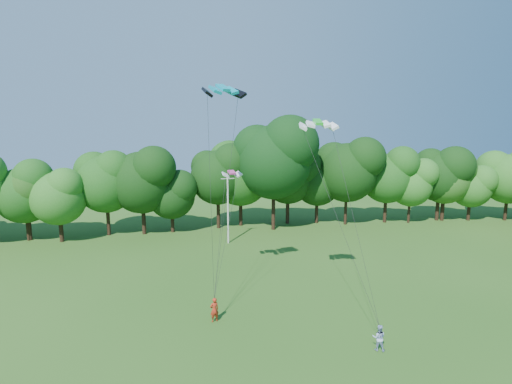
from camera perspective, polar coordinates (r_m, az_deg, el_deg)
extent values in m
cylinder|color=beige|center=(49.08, -4.02, -2.63)|extent=(0.21, 0.21, 8.28)
cube|color=beige|center=(48.40, -4.08, 1.92)|extent=(1.65, 0.33, 0.08)
imported|color=#AD2B16|center=(31.13, -5.97, -16.38)|extent=(0.80, 0.66, 1.86)
imported|color=#9DB0DA|center=(28.74, 17.14, -19.26)|extent=(1.05, 0.95, 1.76)
cube|color=#0592A9|center=(30.49, -4.75, 14.63)|extent=(3.44, 2.43, 0.66)
cube|color=green|center=(30.46, 8.84, 9.87)|extent=(2.89, 1.48, 0.52)
cube|color=#C33683|center=(35.98, -3.49, 2.83)|extent=(1.91, 1.24, 0.34)
cylinder|color=#321D14|center=(58.37, -29.64, -4.37)|extent=(0.40, 0.40, 3.39)
ellipsoid|color=#1D4112|center=(57.55, -30.01, -0.04)|extent=(6.79, 6.79, 7.40)
cylinder|color=black|center=(55.57, 2.50, -2.59)|extent=(0.53, 0.53, 5.57)
ellipsoid|color=black|center=(54.48, 2.55, 4.98)|extent=(11.14, 11.14, 12.16)
cylinder|color=#332414|center=(67.26, 25.10, -2.04)|extent=(0.46, 0.46, 3.98)
ellipsoid|color=#265118|center=(66.48, 25.42, 2.39)|extent=(7.96, 7.96, 8.69)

